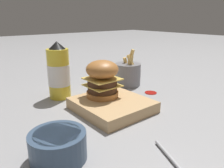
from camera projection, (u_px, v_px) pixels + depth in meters
ground_plane at (120, 110)px, 0.66m from camera, size 6.00×6.00×0.00m
serving_board at (112, 105)px, 0.66m from camera, size 0.21×0.20×0.03m
burger at (102, 78)px, 0.67m from camera, size 0.10×0.10×0.11m
ketchup_bottle at (59, 73)px, 0.74m from camera, size 0.07×0.07×0.19m
fries_basket at (128, 74)px, 0.89m from camera, size 0.11×0.11×0.15m
side_bowl at (58, 145)px, 0.43m from camera, size 0.11×0.11×0.06m
ketchup_puddle at (151, 92)px, 0.81m from camera, size 0.04×0.04×0.00m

